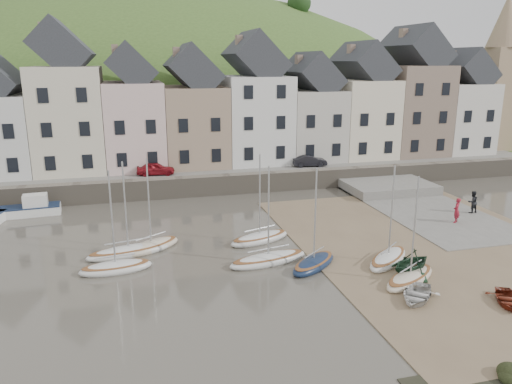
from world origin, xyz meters
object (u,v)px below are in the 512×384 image
object	(u,v)px
rowboat_white	(417,295)
car_left	(156,169)
rowboat_red	(508,299)
sailboat_0	(128,251)
car_right	(310,161)
person_red	(457,210)
rowboat_green	(411,262)
person_dark	(473,202)

from	to	relation	value
rowboat_white	car_left	world-z (taller)	car_left
rowboat_white	rowboat_red	world-z (taller)	rowboat_white
sailboat_0	car_right	bearing A→B (deg)	40.82
person_red	car_left	world-z (taller)	car_left
rowboat_green	car_right	bearing A→B (deg)	151.38
sailboat_0	person_red	bearing A→B (deg)	0.31
rowboat_red	person_dark	distance (m)	16.07
rowboat_green	car_left	size ratio (longest dim) A/B	0.85
rowboat_green	person_dark	bearing A→B (deg)	107.05
person_red	person_dark	xyz separation A→B (m)	(2.80, 1.81, -0.05)
car_left	car_right	distance (m)	15.41
rowboat_white	car_left	bearing A→B (deg)	158.00
rowboat_white	car_left	xyz separation A→B (m)	(-11.61, 25.88, 1.84)
rowboat_white	rowboat_green	bearing A→B (deg)	107.83
rowboat_red	rowboat_white	bearing A→B (deg)	-173.70
rowboat_green	car_left	xyz separation A→B (m)	(-12.98, 23.08, 1.35)
sailboat_0	person_dark	size ratio (longest dim) A/B	3.51
person_dark	car_left	bearing A→B (deg)	-33.21
person_dark	car_left	world-z (taller)	car_left
person_dark	car_right	world-z (taller)	car_right
rowboat_white	person_red	bearing A→B (deg)	90.27
sailboat_0	rowboat_red	distance (m)	22.03
car_right	person_red	bearing A→B (deg)	-152.29
rowboat_white	person_red	xyz separation A→B (m)	(9.81, 10.32, 0.71)
rowboat_red	car_right	bearing A→B (deg)	117.62
sailboat_0	car_left	world-z (taller)	sailboat_0
rowboat_white	sailboat_0	bearing A→B (deg)	-171.50
rowboat_white	car_left	distance (m)	28.42
rowboat_green	person_red	world-z (taller)	person_red
sailboat_0	rowboat_red	xyz separation A→B (m)	(18.62, -11.76, 0.07)
rowboat_green	car_left	bearing A→B (deg)	-173.26
sailboat_0	person_red	size ratio (longest dim) A/B	3.32
rowboat_red	rowboat_green	bearing A→B (deg)	150.02
rowboat_green	person_red	distance (m)	11.31
person_red	car_right	distance (m)	16.72
person_dark	car_right	size ratio (longest dim) A/B	0.52
rowboat_white	person_dark	size ratio (longest dim) A/B	1.60
person_dark	sailboat_0	bearing A→B (deg)	0.49
sailboat_0	rowboat_red	size ratio (longest dim) A/B	2.46
person_dark	rowboat_green	bearing A→B (deg)	36.04
rowboat_red	car_left	xyz separation A→B (m)	(-15.86, 27.46, 1.87)
sailboat_0	car_left	distance (m)	16.05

